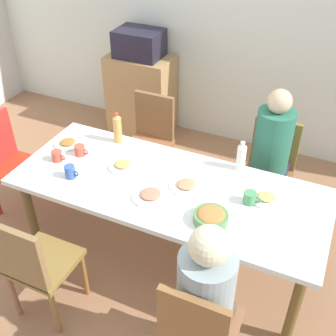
% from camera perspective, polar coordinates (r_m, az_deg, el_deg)
% --- Properties ---
extents(ground_plane, '(7.34, 7.34, 0.00)m').
position_cam_1_polar(ground_plane, '(3.46, 0.00, -11.81)').
color(ground_plane, '#956848').
extents(wall_back, '(6.36, 0.12, 2.60)m').
position_cam_1_polar(wall_back, '(4.36, 11.36, 18.73)').
color(wall_back, silver).
rests_on(wall_back, ground_plane).
extents(dining_table, '(2.23, 0.90, 0.73)m').
position_cam_1_polar(dining_table, '(3.00, 0.00, -3.42)').
color(dining_table, white).
rests_on(dining_table, ground_plane).
extents(chair_0, '(0.40, 0.40, 0.90)m').
position_cam_1_polar(chair_0, '(2.86, -17.73, -12.26)').
color(chair_0, olive).
rests_on(chair_0, ground_plane).
extents(chair_1, '(0.40, 0.40, 0.90)m').
position_cam_1_polar(chair_1, '(3.83, -20.82, 1.08)').
color(chair_1, '#B02F1A').
rests_on(chair_1, ground_plane).
extents(chair_2, '(0.40, 0.40, 0.90)m').
position_cam_1_polar(chair_2, '(3.60, 13.66, 0.22)').
color(chair_2, brown).
rests_on(chair_2, ground_plane).
extents(person_2, '(0.30, 0.30, 1.25)m').
position_cam_1_polar(person_2, '(3.40, 13.85, 2.46)').
color(person_2, navy).
rests_on(person_2, ground_plane).
extents(chair_3, '(0.40, 0.40, 0.90)m').
position_cam_1_polar(chair_3, '(2.46, 4.12, -21.03)').
color(chair_3, '#906041').
rests_on(chair_3, ground_plane).
extents(person_3, '(0.31, 0.31, 1.20)m').
position_cam_1_polar(person_3, '(2.34, 5.18, -16.54)').
color(person_3, '#504E46').
rests_on(person_3, ground_plane).
extents(chair_4, '(0.40, 0.40, 0.90)m').
position_cam_1_polar(chair_4, '(3.89, -2.44, 4.26)').
color(chair_4, '#955B38').
rests_on(chair_4, ground_plane).
extents(plate_0, '(0.22, 0.22, 0.04)m').
position_cam_1_polar(plate_0, '(3.13, -6.18, 0.36)').
color(plate_0, silver).
rests_on(plate_0, dining_table).
extents(plate_1, '(0.21, 0.21, 0.04)m').
position_cam_1_polar(plate_1, '(2.90, 13.20, -3.99)').
color(plate_1, white).
rests_on(plate_1, dining_table).
extents(plate_2, '(0.24, 0.24, 0.04)m').
position_cam_1_polar(plate_2, '(2.93, 2.53, -2.39)').
color(plate_2, silver).
rests_on(plate_2, dining_table).
extents(plate_3, '(0.21, 0.21, 0.04)m').
position_cam_1_polar(plate_3, '(3.46, -13.47, 3.30)').
color(plate_3, silver).
rests_on(plate_3, dining_table).
extents(plate_4, '(0.26, 0.26, 0.04)m').
position_cam_1_polar(plate_4, '(2.85, -2.38, -3.72)').
color(plate_4, white).
rests_on(plate_4, dining_table).
extents(bowl_0, '(0.22, 0.22, 0.08)m').
position_cam_1_polar(bowl_0, '(2.66, 5.85, -6.60)').
color(bowl_0, '#54854B').
rests_on(bowl_0, dining_table).
extents(cup_0, '(0.11, 0.08, 0.08)m').
position_cam_1_polar(cup_0, '(3.28, -14.86, 1.59)').
color(cup_0, '#C34F3B').
rests_on(cup_0, dining_table).
extents(cup_1, '(0.12, 0.08, 0.08)m').
position_cam_1_polar(cup_1, '(3.30, -11.88, 2.37)').
color(cup_1, '#C7513B').
rests_on(cup_1, dining_table).
extents(cup_2, '(0.12, 0.08, 0.09)m').
position_cam_1_polar(cup_2, '(2.83, 11.10, -3.99)').
color(cup_2, '#48915B').
rests_on(cup_2, dining_table).
extents(cup_3, '(0.11, 0.08, 0.10)m').
position_cam_1_polar(cup_3, '(3.08, -13.15, -0.51)').
color(cup_3, '#365AA6').
rests_on(cup_3, dining_table).
extents(bottle_0, '(0.07, 0.07, 0.23)m').
position_cam_1_polar(bottle_0, '(3.09, 9.94, 1.56)').
color(bottle_0, silver).
rests_on(bottle_0, dining_table).
extents(bottle_1, '(0.07, 0.07, 0.26)m').
position_cam_1_polar(bottle_1, '(3.37, -6.88, 5.36)').
color(bottle_1, gold).
rests_on(bottle_1, dining_table).
extents(side_cabinet, '(0.70, 0.44, 0.90)m').
position_cam_1_polar(side_cabinet, '(4.78, -3.64, 9.91)').
color(side_cabinet, '#AA8454').
rests_on(side_cabinet, ground_plane).
extents(microwave, '(0.48, 0.36, 0.28)m').
position_cam_1_polar(microwave, '(4.54, -3.93, 16.58)').
color(microwave, '#1E1D2D').
rests_on(microwave, side_cabinet).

